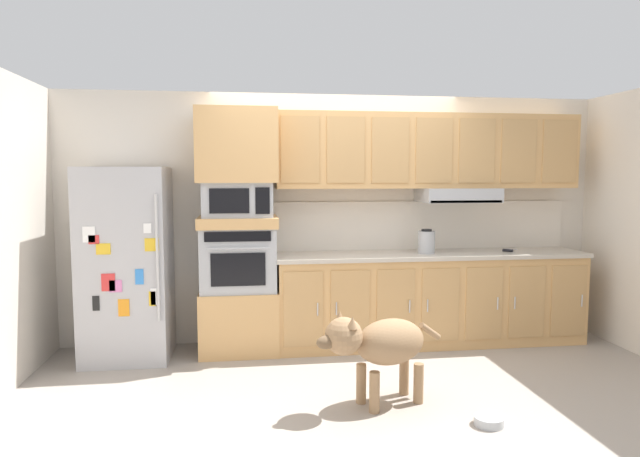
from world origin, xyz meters
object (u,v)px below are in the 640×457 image
Objects in this scene: dog at (379,343)px; screwdriver at (508,250)px; electric_kettle at (426,242)px; refrigerator at (127,264)px; dog_food_bowl at (489,421)px; built_in_oven at (238,258)px; microwave at (238,200)px.

screwdriver is at bearing -158.58° from dog.
electric_kettle is 1.71m from dog.
electric_kettle is (2.85, 0.02, 0.15)m from refrigerator.
refrigerator reaches higher than dog_food_bowl.
screwdriver is 0.16× the size of dog.
built_in_oven is 0.68× the size of dog.
microwave reaches higher than electric_kettle.
refrigerator reaches higher than screwdriver.
screwdriver is 0.84× the size of dog_food_bowl.
microwave reaches higher than screwdriver.
dog_food_bowl is at bearing -47.91° from microwave.
electric_kettle is at bearing 85.16° from dog_food_bowl.
dog reaches higher than dog_food_bowl.
microwave is 3.22× the size of dog_food_bowl.
built_in_oven is at bearing 3.83° from refrigerator.
screwdriver is at bearing 60.93° from dog_food_bowl.
refrigerator is 3.71m from screwdriver.
refrigerator is 7.33× the size of electric_kettle.
dog is at bearing -54.62° from microwave.
screwdriver is (2.70, -0.04, 0.03)m from built_in_oven.
dog is at bearing 147.43° from dog_food_bowl.
built_in_oven is (1.01, 0.07, 0.02)m from refrigerator.
screwdriver is at bearing -0.90° from microwave.
electric_kettle reaches higher than dog_food_bowl.
built_in_oven is at bearing 179.23° from microwave.
dog_food_bowl is (-0.15, -1.82, -1.00)m from electric_kettle.
built_in_oven is at bearing -73.16° from dog.
built_in_oven is 2.70m from screwdriver.
refrigerator reaches higher than electric_kettle.
built_in_oven is 1.85m from electric_kettle.
screwdriver is at bearing 0.40° from refrigerator.
refrigerator is 2.73× the size of microwave.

